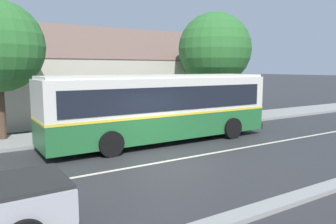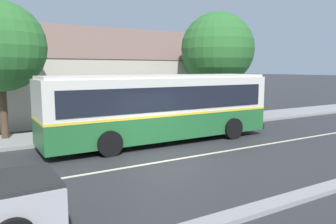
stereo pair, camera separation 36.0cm
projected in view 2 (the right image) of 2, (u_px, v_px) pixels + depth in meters
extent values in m
plane|color=#2D2D30|center=(169.00, 160.00, 11.94)|extent=(300.00, 300.00, 0.00)
cube|color=gray|center=(110.00, 131.00, 17.04)|extent=(60.00, 3.00, 0.15)
cube|color=gray|center=(270.00, 205.00, 7.88)|extent=(60.00, 0.50, 0.12)
cube|color=beige|center=(169.00, 160.00, 11.94)|extent=(60.00, 0.16, 0.01)
cube|color=beige|center=(80.00, 88.00, 24.25)|extent=(22.18, 10.88, 3.82)
cube|color=brown|center=(89.00, 41.00, 21.51)|extent=(22.78, 5.51, 2.70)
cube|color=brown|center=(69.00, 46.00, 26.14)|extent=(22.78, 5.51, 2.70)
cube|color=black|center=(208.00, 86.00, 23.49)|extent=(1.10, 0.06, 1.30)
cube|color=#4C3323|center=(154.00, 104.00, 21.39)|extent=(1.00, 0.06, 2.10)
cube|color=#236633|center=(160.00, 124.00, 14.94)|extent=(10.56, 2.52, 1.06)
cube|color=yellow|center=(160.00, 112.00, 14.86)|extent=(10.58, 2.54, 0.10)
cube|color=silver|center=(160.00, 94.00, 14.76)|extent=(10.56, 2.52, 1.49)
cube|color=silver|center=(160.00, 76.00, 14.65)|extent=(10.35, 2.40, 0.12)
cube|color=black|center=(147.00, 95.00, 15.85)|extent=(9.71, 0.05, 0.99)
cube|color=black|center=(175.00, 99.00, 13.69)|extent=(9.71, 0.05, 0.99)
cube|color=black|center=(247.00, 92.00, 17.44)|extent=(0.04, 2.20, 0.99)
cube|color=black|center=(247.00, 79.00, 17.35)|extent=(0.04, 1.75, 0.24)
cube|color=black|center=(246.00, 123.00, 17.68)|extent=(0.09, 2.50, 0.28)
cube|color=#B21919|center=(123.00, 123.00, 15.36)|extent=(2.96, 0.04, 0.74)
cube|color=black|center=(214.00, 103.00, 18.02)|extent=(0.90, 0.03, 2.30)
cylinder|color=black|center=(202.00, 121.00, 17.70)|extent=(1.00, 0.28, 1.00)
cylinder|color=black|center=(233.00, 128.00, 15.56)|extent=(1.00, 0.28, 1.00)
cylinder|color=black|center=(90.00, 133.00, 14.58)|extent=(1.00, 0.28, 1.00)
cylinder|color=black|center=(110.00, 143.00, 12.45)|extent=(1.00, 0.28, 1.00)
cylinder|color=black|center=(3.00, 201.00, 7.33)|extent=(0.76, 0.27, 0.76)
cube|color=#4C4C4C|center=(57.00, 125.00, 15.81)|extent=(1.72, 0.10, 0.04)
cube|color=#4C4C4C|center=(58.00, 126.00, 15.68)|extent=(1.72, 0.10, 0.04)
cube|color=#4C4C4C|center=(58.00, 126.00, 15.56)|extent=(1.72, 0.10, 0.04)
cube|color=#4C4C4C|center=(59.00, 121.00, 15.41)|extent=(1.72, 0.04, 0.10)
cube|color=#4C4C4C|center=(58.00, 118.00, 15.40)|extent=(1.72, 0.04, 0.10)
cube|color=black|center=(72.00, 129.00, 16.06)|extent=(0.08, 0.43, 0.45)
cube|color=black|center=(43.00, 132.00, 15.37)|extent=(0.08, 0.43, 0.45)
cylinder|color=#4C3828|center=(217.00, 96.00, 21.57)|extent=(0.29, 0.29, 3.05)
sphere|color=#2D6B2D|center=(217.00, 49.00, 21.17)|extent=(4.71, 4.71, 4.71)
cylinder|color=#4C3828|center=(4.00, 109.00, 14.92)|extent=(0.32, 0.32, 2.99)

